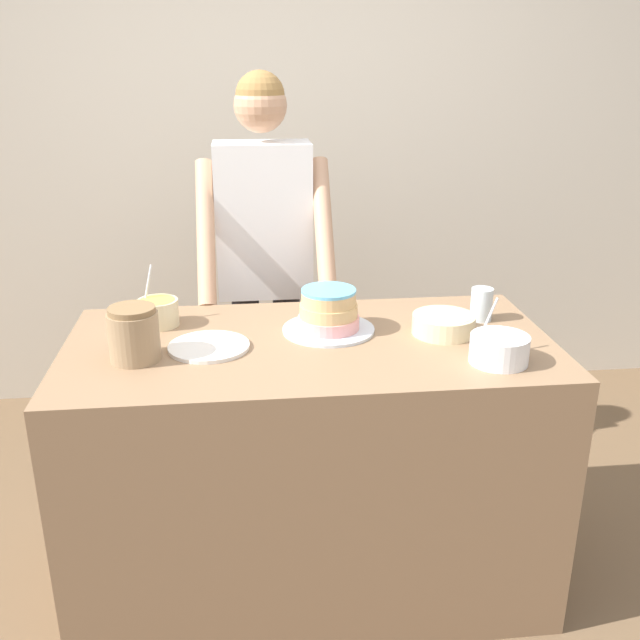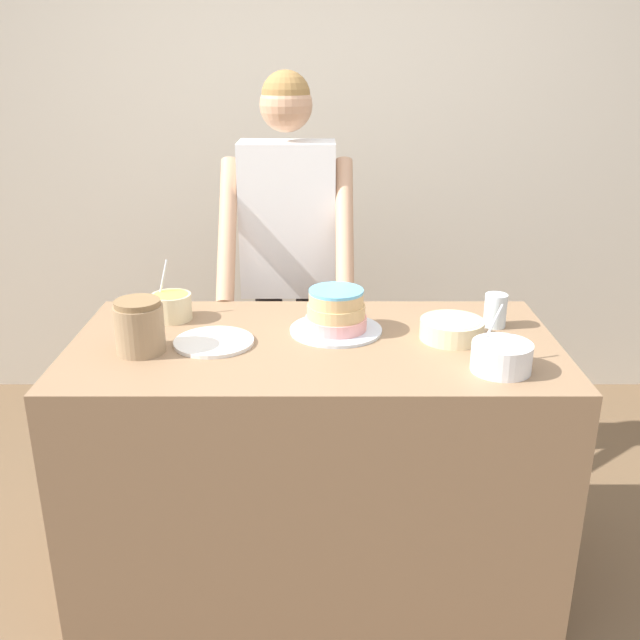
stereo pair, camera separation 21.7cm
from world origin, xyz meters
name	(u,v)px [view 2 (the right image)]	position (x,y,z in m)	size (l,w,h in m)	color
wall_back	(313,146)	(0.00, 1.94, 1.30)	(10.00, 0.05, 2.60)	beige
counter	(312,463)	(0.00, 0.39, 0.44)	(1.53, 0.77, 0.88)	#8C6B4C
person_baker	(285,242)	(-0.11, 1.11, 1.02)	(0.51, 0.46, 1.67)	#2D2D38
cake	(333,314)	(0.07, 0.47, 0.94)	(0.30, 0.30, 0.14)	silver
frosting_bowl_yellow	(168,306)	(-0.48, 0.59, 0.93)	(0.13, 0.13, 0.20)	beige
frosting_bowl_pink	(449,328)	(0.43, 0.41, 0.92)	(0.20, 0.20, 0.06)	beige
frosting_bowl_white	(498,355)	(0.53, 0.17, 0.93)	(0.17, 0.17, 0.17)	white
drinking_glass	(492,310)	(0.60, 0.52, 0.94)	(0.07, 0.07, 0.11)	silver
ceramic_plate	(211,342)	(-0.31, 0.37, 0.89)	(0.25, 0.25, 0.01)	white
stoneware_jar	(136,327)	(-0.52, 0.30, 0.96)	(0.15, 0.15, 0.16)	#9E7F5B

